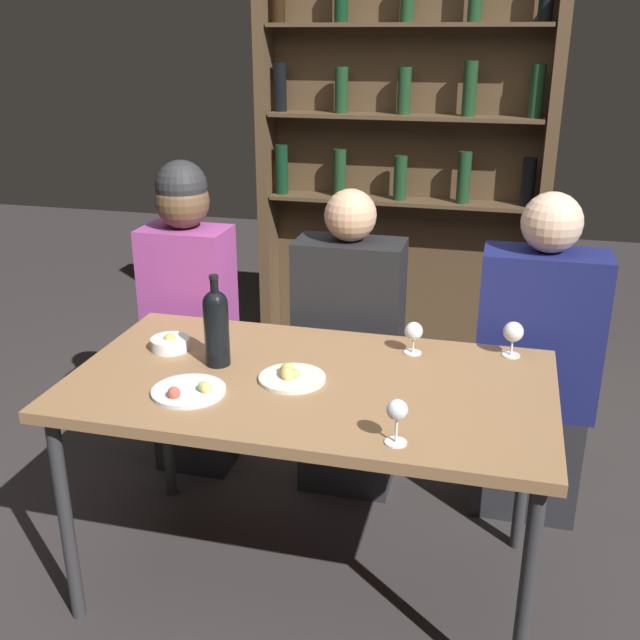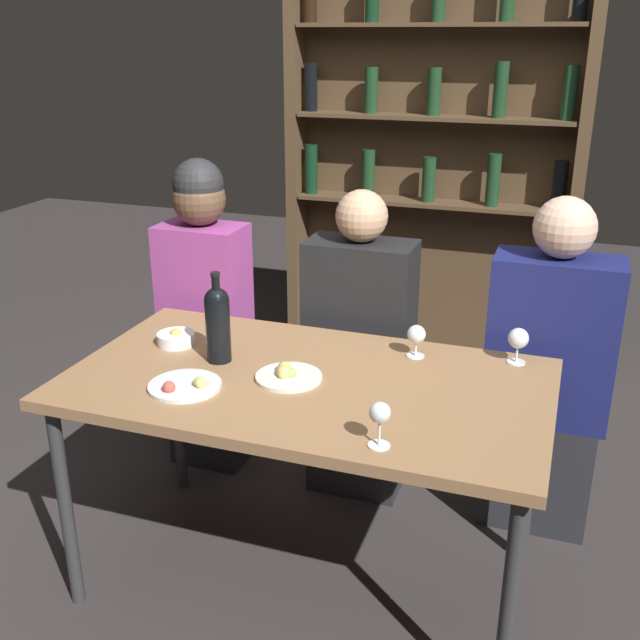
{
  "view_description": "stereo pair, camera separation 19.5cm",
  "coord_description": "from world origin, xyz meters",
  "px_view_note": "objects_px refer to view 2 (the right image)",
  "views": [
    {
      "loc": [
        0.55,
        -2.03,
        1.78
      ],
      "look_at": [
        0.0,
        0.12,
        0.92
      ],
      "focal_mm": 42.0,
      "sensor_mm": 36.0,
      "label": 1
    },
    {
      "loc": [
        0.73,
        -1.98,
        1.78
      ],
      "look_at": [
        0.0,
        0.12,
        0.92
      ],
      "focal_mm": 42.0,
      "sensor_mm": 36.0,
      "label": 2
    }
  ],
  "objects_px": {
    "wine_glass_2": "(518,339)",
    "seated_person_right": "(546,380)",
    "wine_bottle": "(218,321)",
    "food_plate_1": "(287,375)",
    "wine_glass_0": "(416,336)",
    "seated_person_center": "(359,357)",
    "food_plate_0": "(185,386)",
    "wine_glass_1": "(380,415)",
    "seated_person_left": "(206,318)",
    "snack_bowl": "(176,338)"
  },
  "relations": [
    {
      "from": "wine_bottle",
      "to": "wine_glass_1",
      "type": "xyz_separation_m",
      "value": [
        0.64,
        -0.36,
        -0.05
      ]
    },
    {
      "from": "wine_glass_2",
      "to": "snack_bowl",
      "type": "xyz_separation_m",
      "value": [
        -1.13,
        -0.23,
        -0.06
      ]
    },
    {
      "from": "wine_glass_1",
      "to": "food_plate_1",
      "type": "distance_m",
      "value": 0.49
    },
    {
      "from": "seated_person_center",
      "to": "food_plate_1",
      "type": "bearing_deg",
      "value": -94.45
    },
    {
      "from": "wine_glass_1",
      "to": "seated_person_left",
      "type": "relative_size",
      "value": 0.1
    },
    {
      "from": "food_plate_0",
      "to": "snack_bowl",
      "type": "xyz_separation_m",
      "value": [
        -0.2,
        0.29,
        0.01
      ]
    },
    {
      "from": "wine_glass_0",
      "to": "seated_person_left",
      "type": "bearing_deg",
      "value": 160.99
    },
    {
      "from": "seated_person_left",
      "to": "wine_glass_1",
      "type": "bearing_deg",
      "value": -43.13
    },
    {
      "from": "wine_bottle",
      "to": "seated_person_center",
      "type": "distance_m",
      "value": 0.73
    },
    {
      "from": "wine_glass_2",
      "to": "seated_person_right",
      "type": "xyz_separation_m",
      "value": [
        0.1,
        0.27,
        -0.25
      ]
    },
    {
      "from": "snack_bowl",
      "to": "wine_bottle",
      "type": "bearing_deg",
      "value": -19.93
    },
    {
      "from": "wine_bottle",
      "to": "wine_glass_2",
      "type": "height_order",
      "value": "wine_bottle"
    },
    {
      "from": "seated_person_center",
      "to": "seated_person_right",
      "type": "xyz_separation_m",
      "value": [
        0.71,
        -0.0,
        0.01
      ]
    },
    {
      "from": "food_plate_1",
      "to": "wine_bottle",
      "type": "bearing_deg",
      "value": 167.78
    },
    {
      "from": "snack_bowl",
      "to": "food_plate_0",
      "type": "bearing_deg",
      "value": -56.11
    },
    {
      "from": "seated_person_left",
      "to": "snack_bowl",
      "type": "bearing_deg",
      "value": -73.17
    },
    {
      "from": "wine_bottle",
      "to": "food_plate_1",
      "type": "relative_size",
      "value": 1.45
    },
    {
      "from": "food_plate_1",
      "to": "seated_person_center",
      "type": "distance_m",
      "value": 0.66
    },
    {
      "from": "seated_person_left",
      "to": "seated_person_center",
      "type": "distance_m",
      "value": 0.67
    },
    {
      "from": "seated_person_right",
      "to": "wine_glass_2",
      "type": "bearing_deg",
      "value": -109.91
    },
    {
      "from": "wine_bottle",
      "to": "wine_glass_0",
      "type": "xyz_separation_m",
      "value": [
        0.6,
        0.24,
        -0.06
      ]
    },
    {
      "from": "wine_glass_0",
      "to": "food_plate_0",
      "type": "relative_size",
      "value": 0.5
    },
    {
      "from": "wine_glass_2",
      "to": "seated_person_center",
      "type": "height_order",
      "value": "seated_person_center"
    },
    {
      "from": "wine_glass_0",
      "to": "wine_glass_1",
      "type": "distance_m",
      "value": 0.6
    },
    {
      "from": "seated_person_left",
      "to": "seated_person_center",
      "type": "relative_size",
      "value": 1.06
    },
    {
      "from": "snack_bowl",
      "to": "wine_glass_1",
      "type": "bearing_deg",
      "value": -27.04
    },
    {
      "from": "seated_person_center",
      "to": "wine_glass_0",
      "type": "bearing_deg",
      "value": -48.6
    },
    {
      "from": "wine_glass_2",
      "to": "seated_person_left",
      "type": "xyz_separation_m",
      "value": [
        -1.28,
        0.27,
        -0.19
      ]
    },
    {
      "from": "wine_bottle",
      "to": "seated_person_left",
      "type": "relative_size",
      "value": 0.23
    },
    {
      "from": "food_plate_0",
      "to": "seated_person_right",
      "type": "xyz_separation_m",
      "value": [
        1.03,
        0.79,
        -0.18
      ]
    },
    {
      "from": "wine_glass_1",
      "to": "food_plate_1",
      "type": "height_order",
      "value": "wine_glass_1"
    },
    {
      "from": "seated_person_right",
      "to": "food_plate_0",
      "type": "bearing_deg",
      "value": -142.24
    },
    {
      "from": "food_plate_0",
      "to": "seated_person_left",
      "type": "distance_m",
      "value": 0.88
    },
    {
      "from": "wine_glass_2",
      "to": "wine_bottle",
      "type": "bearing_deg",
      "value": -161.86
    },
    {
      "from": "food_plate_0",
      "to": "snack_bowl",
      "type": "distance_m",
      "value": 0.36
    },
    {
      "from": "wine_bottle",
      "to": "seated_person_left",
      "type": "height_order",
      "value": "seated_person_left"
    },
    {
      "from": "wine_glass_1",
      "to": "seated_person_left",
      "type": "distance_m",
      "value": 1.37
    },
    {
      "from": "food_plate_0",
      "to": "wine_glass_0",
      "type": "bearing_deg",
      "value": 37.52
    },
    {
      "from": "food_plate_0",
      "to": "seated_person_right",
      "type": "distance_m",
      "value": 1.31
    },
    {
      "from": "wine_glass_0",
      "to": "seated_person_center",
      "type": "relative_size",
      "value": 0.09
    },
    {
      "from": "snack_bowl",
      "to": "wine_glass_0",
      "type": "bearing_deg",
      "value": 11.97
    },
    {
      "from": "wine_glass_1",
      "to": "seated_person_right",
      "type": "height_order",
      "value": "seated_person_right"
    },
    {
      "from": "food_plate_0",
      "to": "seated_person_center",
      "type": "height_order",
      "value": "seated_person_center"
    },
    {
      "from": "seated_person_left",
      "to": "seated_person_center",
      "type": "xyz_separation_m",
      "value": [
        0.67,
        0.0,
        -0.08
      ]
    },
    {
      "from": "snack_bowl",
      "to": "seated_person_center",
      "type": "bearing_deg",
      "value": 44.19
    },
    {
      "from": "wine_glass_1",
      "to": "wine_glass_2",
      "type": "height_order",
      "value": "wine_glass_1"
    },
    {
      "from": "wine_bottle",
      "to": "wine_glass_1",
      "type": "bearing_deg",
      "value": -29.14
    },
    {
      "from": "wine_glass_1",
      "to": "seated_person_center",
      "type": "height_order",
      "value": "seated_person_center"
    },
    {
      "from": "wine_bottle",
      "to": "food_plate_1",
      "type": "bearing_deg",
      "value": -12.22
    },
    {
      "from": "wine_glass_0",
      "to": "wine_glass_2",
      "type": "height_order",
      "value": "wine_glass_2"
    }
  ]
}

